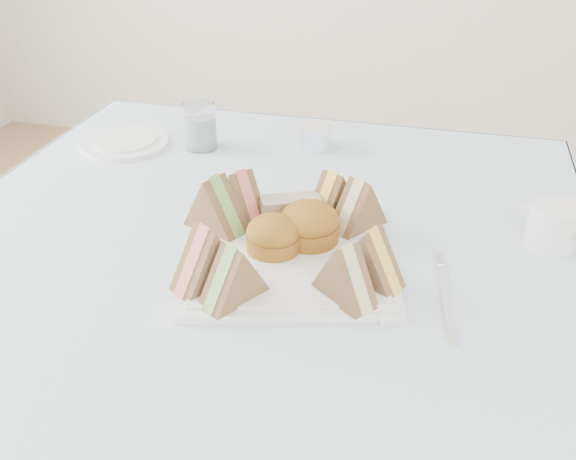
% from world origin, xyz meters
% --- Properties ---
extents(table, '(0.90, 0.90, 0.74)m').
position_xyz_m(table, '(0.00, 0.00, 0.37)').
color(table, brown).
rests_on(table, floor).
extents(tablecloth, '(1.02, 1.02, 0.01)m').
position_xyz_m(tablecloth, '(0.00, 0.00, 0.74)').
color(tablecloth, white).
rests_on(tablecloth, table).
extents(serving_plate, '(0.36, 0.36, 0.01)m').
position_xyz_m(serving_plate, '(0.06, -0.06, 0.75)').
color(serving_plate, white).
rests_on(serving_plate, tablecloth).
extents(sandwich_fl_a, '(0.09, 0.11, 0.09)m').
position_xyz_m(sandwich_fl_a, '(-0.02, -0.16, 0.80)').
color(sandwich_fl_a, olive).
rests_on(sandwich_fl_a, serving_plate).
extents(sandwich_fl_b, '(0.08, 0.10, 0.08)m').
position_xyz_m(sandwich_fl_b, '(0.02, -0.18, 0.80)').
color(sandwich_fl_b, olive).
rests_on(sandwich_fl_b, serving_plate).
extents(sandwich_fr_a, '(0.10, 0.08, 0.08)m').
position_xyz_m(sandwich_fr_a, '(0.19, -0.10, 0.80)').
color(sandwich_fr_a, olive).
rests_on(sandwich_fr_a, serving_plate).
extents(sandwich_fr_b, '(0.10, 0.09, 0.08)m').
position_xyz_m(sandwich_fr_b, '(0.16, -0.15, 0.80)').
color(sandwich_fr_b, olive).
rests_on(sandwich_fr_b, serving_plate).
extents(sandwich_bl_a, '(0.11, 0.08, 0.09)m').
position_xyz_m(sandwich_bl_a, '(-0.06, -0.02, 0.80)').
color(sandwich_bl_a, olive).
rests_on(sandwich_bl_a, serving_plate).
extents(sandwich_bl_b, '(0.10, 0.09, 0.08)m').
position_xyz_m(sandwich_bl_b, '(-0.03, 0.02, 0.80)').
color(sandwich_bl_b, olive).
rests_on(sandwich_bl_b, serving_plate).
extents(sandwich_br_a, '(0.09, 0.10, 0.08)m').
position_xyz_m(sandwich_br_a, '(0.15, 0.03, 0.80)').
color(sandwich_br_a, olive).
rests_on(sandwich_br_a, serving_plate).
extents(sandwich_br_b, '(0.08, 0.10, 0.08)m').
position_xyz_m(sandwich_br_b, '(0.10, 0.06, 0.80)').
color(sandwich_br_b, olive).
rests_on(sandwich_br_b, serving_plate).
extents(scone_left, '(0.09, 0.09, 0.05)m').
position_xyz_m(scone_left, '(0.04, -0.06, 0.78)').
color(scone_left, '#855510').
rests_on(scone_left, serving_plate).
extents(scone_right, '(0.12, 0.12, 0.06)m').
position_xyz_m(scone_right, '(0.09, -0.02, 0.79)').
color(scone_right, '#855510').
rests_on(scone_right, serving_plate).
extents(pastry_slice, '(0.10, 0.07, 0.04)m').
position_xyz_m(pastry_slice, '(0.05, 0.03, 0.78)').
color(pastry_slice, tan).
rests_on(pastry_slice, serving_plate).
extents(side_plate, '(0.22, 0.22, 0.01)m').
position_xyz_m(side_plate, '(-0.36, 0.27, 0.75)').
color(side_plate, white).
rests_on(side_plate, tablecloth).
extents(water_glass, '(0.08, 0.08, 0.09)m').
position_xyz_m(water_glass, '(-0.20, 0.29, 0.79)').
color(water_glass, white).
rests_on(water_glass, tablecloth).
extents(tea_strainer, '(0.10, 0.10, 0.04)m').
position_xyz_m(tea_strainer, '(0.02, 0.35, 0.77)').
color(tea_strainer, white).
rests_on(tea_strainer, tablecloth).
extents(knife, '(0.04, 0.21, 0.00)m').
position_xyz_m(knife, '(0.21, -0.08, 0.75)').
color(knife, white).
rests_on(knife, tablecloth).
extents(fork, '(0.03, 0.17, 0.00)m').
position_xyz_m(fork, '(0.29, -0.11, 0.75)').
color(fork, white).
rests_on(fork, tablecloth).
extents(creamer_jug, '(0.10, 0.10, 0.07)m').
position_xyz_m(creamer_jug, '(0.44, 0.08, 0.78)').
color(creamer_jug, white).
rests_on(creamer_jug, tablecloth).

